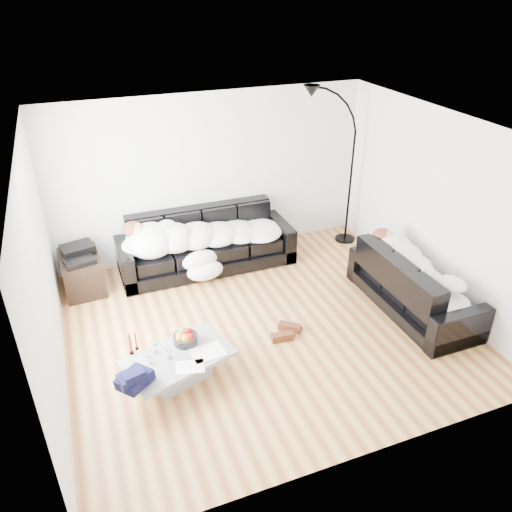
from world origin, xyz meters
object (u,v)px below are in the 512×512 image
object	(u,v)px
wine_glass_a	(155,346)
sleeper_back	(207,231)
fruit_bowl	(185,337)
floor_lamp	(351,176)
shoes	(286,332)
wine_glass_c	(170,352)
coffee_table	(179,368)
stereo	(78,253)
sofa_back	(206,241)
sleeper_right	(417,269)
sofa_right	(414,283)
av_cabinet	(82,273)
candle_left	(130,344)
candle_right	(136,341)
wine_glass_b	(150,358)

from	to	relation	value
wine_glass_a	sleeper_back	bearing A→B (deg)	60.28
fruit_bowl	floor_lamp	xyz separation A→B (m)	(3.38, 2.16, 0.74)
wine_glass_a	shoes	size ratio (longest dim) A/B	0.38
sleeper_back	wine_glass_c	xyz separation A→B (m)	(-1.10, -2.31, -0.22)
coffee_table	stereo	bearing A→B (deg)	110.11
sofa_back	sleeper_right	world-z (taller)	sofa_back
sofa_right	av_cabinet	xyz separation A→B (m)	(-4.20, 2.15, -0.14)
sleeper_right	av_cabinet	bearing A→B (deg)	62.90
candle_left	candle_right	xyz separation A→B (m)	(0.07, 0.06, -0.02)
sleeper_right	sleeper_back	bearing A→B (deg)	48.08
coffee_table	wine_glass_b	distance (m)	0.40
candle_right	stereo	xyz separation A→B (m)	(-0.46, 2.09, 0.15)
candle_left	candle_right	bearing A→B (deg)	39.47
sleeper_back	candle_left	distance (m)	2.56
candle_left	sleeper_right	bearing A→B (deg)	-0.03
coffee_table	candle_left	bearing A→B (deg)	154.50
sofa_back	coffee_table	world-z (taller)	sofa_back
wine_glass_b	coffee_table	bearing A→B (deg)	1.93
sleeper_back	sleeper_right	world-z (taller)	sleeper_back
sleeper_right	wine_glass_b	bearing A→B (deg)	93.71
sofa_back	candle_left	bearing A→B (deg)	-125.02
wine_glass_c	shoes	xyz separation A→B (m)	(1.55, 0.30, -0.37)
sleeper_back	stereo	bearing A→B (deg)	177.88
fruit_bowl	wine_glass_a	size ratio (longest dim) A/B	1.51
sofa_back	sofa_right	xyz separation A→B (m)	(2.31, -2.13, -0.03)
coffee_table	candle_right	distance (m)	0.57
fruit_bowl	candle_left	size ratio (longest dim) A/B	1.07
wine_glass_a	floor_lamp	world-z (taller)	floor_lamp
wine_glass_c	candle_left	xyz separation A→B (m)	(-0.39, 0.23, 0.05)
sofa_back	sleeper_right	size ratio (longest dim) A/B	1.56
coffee_table	wine_glass_b	xyz separation A→B (m)	(-0.31, -0.01, 0.25)
sofa_right	wine_glass_a	xyz separation A→B (m)	(-3.54, -0.07, 0.03)
candle_right	wine_glass_a	bearing A→B (deg)	-34.17
fruit_bowl	shoes	distance (m)	1.38
candle_right	sleeper_back	bearing A→B (deg)	54.85
candle_left	av_cabinet	distance (m)	2.19
sofa_right	candle_right	size ratio (longest dim) A/B	8.77
coffee_table	av_cabinet	xyz separation A→B (m)	(-0.87, 2.37, 0.10)
coffee_table	sleeper_right	bearing A→B (deg)	3.87
wine_glass_b	candle_left	bearing A→B (deg)	125.17
candle_right	av_cabinet	xyz separation A→B (m)	(-0.46, 2.09, -0.19)
coffee_table	candle_right	bearing A→B (deg)	145.37
sleeper_back	floor_lamp	distance (m)	2.56
sleeper_back	candle_left	bearing A→B (deg)	-125.67
sofa_back	shoes	distance (m)	2.14
wine_glass_c	av_cabinet	distance (m)	2.51
av_cabinet	stereo	xyz separation A→B (m)	(0.00, 0.00, 0.34)
sleeper_back	shoes	distance (m)	2.14
coffee_table	fruit_bowl	xyz separation A→B (m)	(0.14, 0.20, 0.26)
floor_lamp	coffee_table	bearing A→B (deg)	-131.98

